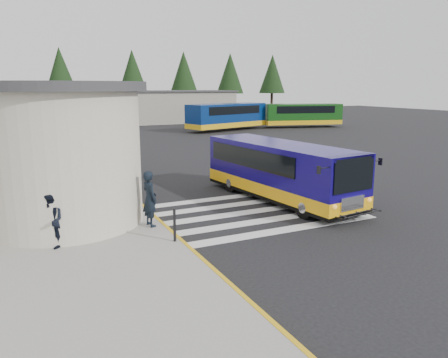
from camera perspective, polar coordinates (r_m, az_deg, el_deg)
name	(u,v)px	position (r m, az deg, el deg)	size (l,w,h in m)	color
ground	(249,206)	(17.92, 3.31, -3.52)	(140.00, 140.00, 0.00)	black
sidewalk	(5,206)	(19.67, -26.66, -3.17)	(10.00, 34.00, 0.15)	gray
curb_strip	(128,193)	(20.13, -12.48, -1.81)	(0.12, 34.00, 0.16)	gold
crosswalk	(248,212)	(17.01, 3.14, -4.35)	(8.00, 5.35, 0.01)	silver
depot_building	(134,107)	(58.93, -11.66, 9.20)	(26.40, 8.40, 4.20)	gray
tree_line	(121,72)	(66.75, -13.33, 13.44)	(58.40, 4.40, 10.00)	black
transit_bus	(280,173)	(18.75, 7.38, 0.76)	(3.59, 8.83, 2.44)	#120862
pedestrian_a	(150,199)	(14.88, -9.68, -2.55)	(0.69, 0.45, 1.90)	black
pedestrian_b	(52,221)	(13.70, -21.58, -5.07)	(0.80, 0.62, 1.64)	black
bollard	(175,225)	(13.41, -6.48, -5.97)	(0.09, 0.09, 1.05)	black
far_bus_a	(227,115)	(48.45, 0.38, 8.30)	(10.06, 5.45, 2.50)	navy
far_bus_b	(302,114)	(53.00, 10.16, 8.34)	(9.49, 4.74, 2.36)	#114111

